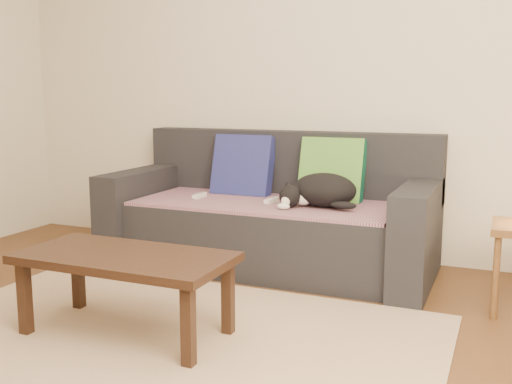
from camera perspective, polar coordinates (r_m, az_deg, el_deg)
ground at (r=2.71m, az=-11.39°, el=-15.38°), size 4.50×4.50×0.00m
back_wall at (r=4.26m, az=3.67°, el=11.68°), size 4.50×0.04×2.60m
sofa at (r=3.94m, az=1.45°, el=-2.60°), size 2.10×0.94×0.87m
throw_blanket at (r=3.84m, az=0.95°, el=-1.10°), size 1.66×0.74×0.02m
cushion_navy at (r=4.15m, az=-1.25°, el=2.49°), size 0.42×0.22×0.43m
cushion_green at (r=3.93m, az=7.25°, el=2.04°), size 0.42×0.21×0.43m
cat at (r=3.67m, az=6.24°, el=0.12°), size 0.48×0.35×0.21m
wii_remote_a at (r=4.00m, az=-5.38°, el=-0.35°), size 0.04×0.15×0.03m
wii_remote_b at (r=3.80m, az=1.48°, el=-0.82°), size 0.05×0.15×0.03m
rug at (r=2.82m, az=-9.62°, el=-14.17°), size 2.50×1.80×0.01m
coffee_table at (r=2.85m, az=-12.35°, el=-6.72°), size 0.99×0.50×0.40m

